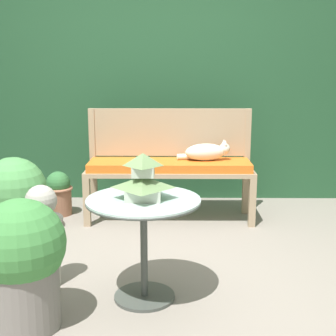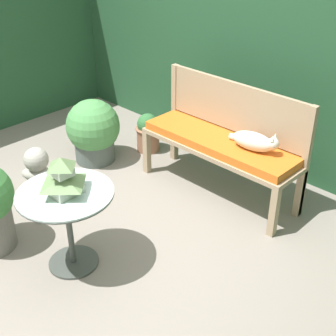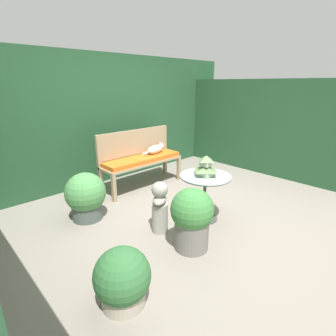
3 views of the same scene
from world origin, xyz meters
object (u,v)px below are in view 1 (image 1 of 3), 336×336
(patio_table, at_px, (144,221))
(potted_plant_table_near, at_px, (14,196))
(garden_bench, at_px, (170,170))
(garden_bust, at_px, (43,235))
(pagoda_birdhouse, at_px, (143,179))
(potted_plant_bench_right, at_px, (22,261))
(potted_plant_bench_left, at_px, (59,193))
(cat, at_px, (206,152))

(patio_table, bearing_deg, potted_plant_table_near, 135.97)
(garden_bench, relative_size, garden_bust, 2.28)
(pagoda_birdhouse, distance_m, potted_plant_table_near, 1.69)
(garden_bench, height_order, potted_plant_bench_right, potted_plant_bench_right)
(patio_table, xyz_separation_m, pagoda_birdhouse, (0.00, 0.00, 0.26))
(pagoda_birdhouse, bearing_deg, garden_bust, 165.06)
(patio_table, height_order, potted_plant_bench_right, potted_plant_bench_right)
(garden_bust, distance_m, potted_plant_bench_left, 1.54)
(potted_plant_table_near, bearing_deg, pagoda_birdhouse, -44.03)
(cat, bearing_deg, potted_plant_bench_right, -128.69)
(garden_bust, height_order, potted_plant_bench_right, potted_plant_bench_right)
(potted_plant_table_near, bearing_deg, potted_plant_bench_right, -70.02)
(cat, relative_size, potted_plant_bench_left, 1.16)
(pagoda_birdhouse, xyz_separation_m, potted_plant_bench_right, (-0.64, -0.33, -0.37))
(potted_plant_table_near, bearing_deg, garden_bust, -62.05)
(garden_bench, relative_size, pagoda_birdhouse, 5.49)
(garden_bench, relative_size, potted_plant_bench_right, 2.11)
(patio_table, xyz_separation_m, potted_plant_bench_left, (-0.94, 1.68, -0.29))
(patio_table, bearing_deg, potted_plant_bench_right, -152.69)
(cat, bearing_deg, patio_table, -115.25)
(potted_plant_bench_right, xyz_separation_m, potted_plant_bench_left, (-0.29, 2.02, -0.17))
(pagoda_birdhouse, relative_size, potted_plant_bench_right, 0.38)
(garden_bust, bearing_deg, potted_plant_bench_right, -123.37)
(garden_bench, distance_m, potted_plant_bench_right, 2.04)
(potted_plant_bench_right, bearing_deg, garden_bench, 67.27)
(garden_bench, relative_size, cat, 3.12)
(patio_table, xyz_separation_m, potted_plant_bench_right, (-0.64, -0.33, -0.12))
(pagoda_birdhouse, distance_m, garden_bust, 0.81)
(pagoda_birdhouse, bearing_deg, garden_bench, 84.66)
(patio_table, relative_size, pagoda_birdhouse, 2.45)
(potted_plant_table_near, bearing_deg, cat, 14.95)
(cat, relative_size, garden_bust, 0.73)
(pagoda_birdhouse, xyz_separation_m, garden_bust, (-0.67, 0.18, -0.42))
(garden_bench, distance_m, potted_plant_table_near, 1.39)
(potted_plant_bench_right, distance_m, potted_plant_bench_left, 2.05)
(garden_bust, xyz_separation_m, potted_plant_bench_right, (0.03, -0.51, 0.04))
(garden_bust, xyz_separation_m, potted_plant_bench_left, (-0.27, 1.51, -0.13))
(potted_plant_table_near, height_order, potted_plant_bench_left, potted_plant_table_near)
(potted_plant_bench_right, bearing_deg, potted_plant_bench_left, 98.26)
(garden_bust, bearing_deg, garden_bench, 23.14)
(garden_bust, relative_size, potted_plant_table_near, 1.01)
(patio_table, distance_m, potted_plant_bench_left, 1.95)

